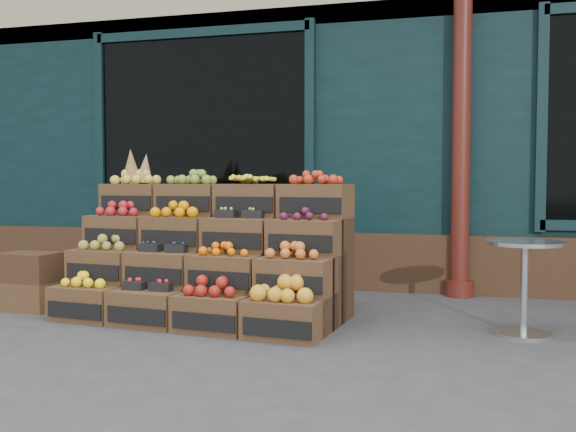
# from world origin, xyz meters

# --- Properties ---
(ground) EXTENTS (60.00, 60.00, 0.00)m
(ground) POSITION_xyz_m (0.00, 0.00, 0.00)
(ground) COLOR #363638
(ground) RESTS_ON ground
(shop_facade) EXTENTS (12.00, 6.24, 4.80)m
(shop_facade) POSITION_xyz_m (0.00, 5.11, 2.40)
(shop_facade) COLOR black
(shop_facade) RESTS_ON ground
(crate_display) EXTENTS (2.41, 1.35, 1.44)m
(crate_display) POSITION_xyz_m (-0.85, 0.52, 0.45)
(crate_display) COLOR #462F1B
(crate_display) RESTS_ON ground
(spare_crates) EXTENTS (0.53, 0.39, 0.51)m
(spare_crates) POSITION_xyz_m (-2.49, 0.36, 0.25)
(spare_crates) COLOR #462F1B
(spare_crates) RESTS_ON ground
(bistro_table) EXTENTS (0.56, 0.56, 0.70)m
(bistro_table) POSITION_xyz_m (1.66, 0.47, 0.44)
(bistro_table) COLOR silver
(bistro_table) RESTS_ON ground
(shopkeeper) EXTENTS (0.74, 0.57, 1.81)m
(shopkeeper) POSITION_xyz_m (-1.73, 2.68, 0.90)
(shopkeeper) COLOR #19571F
(shopkeeper) RESTS_ON ground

